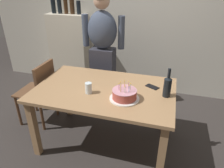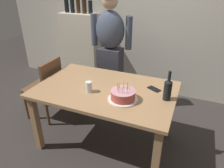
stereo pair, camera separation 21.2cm
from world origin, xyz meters
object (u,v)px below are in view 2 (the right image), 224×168
water_glass_near (89,87)px  wine_bottle (168,89)px  dining_chair (47,85)px  cell_phone (154,89)px  birthday_cake (123,95)px  person_man_bearded (110,52)px

water_glass_near → wine_bottle: (0.78, 0.16, 0.06)m
wine_bottle → dining_chair: bearing=175.1°
water_glass_near → cell_phone: (0.62, 0.32, -0.05)m
birthday_cake → person_man_bearded: (-0.55, 0.96, 0.08)m
wine_bottle → dining_chair: size_ratio=0.35×
birthday_cake → wine_bottle: 0.44m
cell_phone → person_man_bearded: (-0.78, 0.63, 0.13)m
birthday_cake → wine_bottle: (0.40, 0.17, 0.07)m
water_glass_near → wine_bottle: 0.80m
birthday_cake → cell_phone: bearing=54.3°
birthday_cake → cell_phone: birthday_cake is taller
birthday_cake → water_glass_near: size_ratio=2.56×
wine_bottle → dining_chair: (-1.60, 0.14, -0.34)m
cell_phone → person_man_bearded: bearing=170.3°
wine_bottle → cell_phone: 0.25m
water_glass_near → person_man_bearded: size_ratio=0.07×
birthday_cake → person_man_bearded: 1.11m
person_man_bearded → dining_chair: (-0.65, -0.65, -0.36)m
wine_bottle → birthday_cake: bearing=-156.3°
dining_chair → person_man_bearded: bearing=135.0°
cell_phone → dining_chair: dining_chair is taller
water_glass_near → dining_chair: bearing=160.1°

